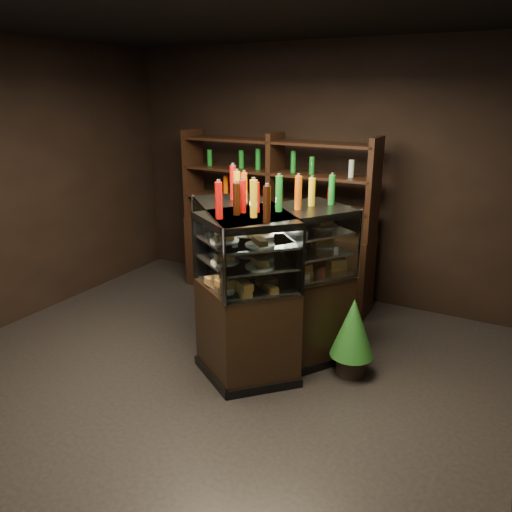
{
  "coord_description": "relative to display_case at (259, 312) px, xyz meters",
  "views": [
    {
      "loc": [
        2.29,
        -3.13,
        2.44
      ],
      "look_at": [
        0.36,
        0.38,
        1.12
      ],
      "focal_mm": 35.0,
      "sensor_mm": 36.0,
      "label": 1
    }
  ],
  "objects": [
    {
      "name": "back_shelving",
      "position": [
        -0.58,
        1.46,
        0.11
      ],
      "size": [
        2.41,
        0.44,
        2.0
      ],
      "rotation": [
        0.0,
        0.0,
        -0.01
      ],
      "color": "black",
      "rests_on": "ground"
    },
    {
      "name": "food_display",
      "position": [
        0.0,
        -0.0,
        0.64
      ],
      "size": [
        1.24,
        1.13,
        0.45
      ],
      "color": "#D2954B",
      "rests_on": "display_case"
    },
    {
      "name": "potted_conifer",
      "position": [
        0.85,
        0.17,
        -0.02
      ],
      "size": [
        0.39,
        0.39,
        0.84
      ],
      "rotation": [
        0.0,
        0.0,
        0.09
      ],
      "color": "black",
      "rests_on": "ground"
    },
    {
      "name": "bottles_top",
      "position": [
        -0.0,
        0.0,
        1.12
      ],
      "size": [
        1.07,
        0.99,
        0.3
      ],
      "color": "yellow",
      "rests_on": "display_case"
    },
    {
      "name": "display_case",
      "position": [
        0.0,
        0.0,
        0.0
      ],
      "size": [
        1.69,
        1.51,
        1.48
      ],
      "rotation": [
        0.0,
        0.0,
        0.11
      ],
      "color": "black",
      "rests_on": "ground"
    },
    {
      "name": "room_shell",
      "position": [
        -0.28,
        -0.59,
        1.45
      ],
      "size": [
        5.02,
        5.02,
        3.01
      ],
      "color": "black",
      "rests_on": "ground"
    },
    {
      "name": "ground",
      "position": [
        -0.28,
        -0.59,
        -0.49
      ],
      "size": [
        5.0,
        5.0,
        0.0
      ],
      "primitive_type": "plane",
      "color": "black",
      "rests_on": "ground"
    }
  ]
}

